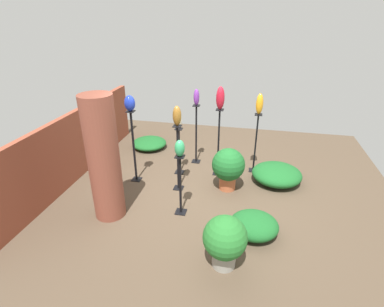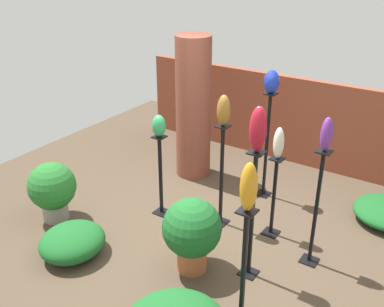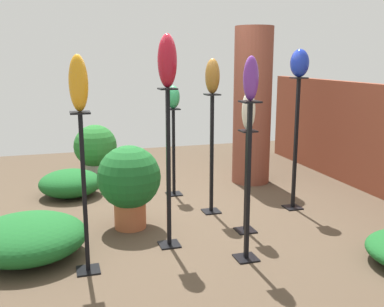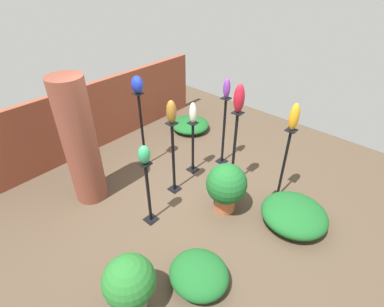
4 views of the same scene
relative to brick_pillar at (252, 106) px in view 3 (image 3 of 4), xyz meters
name	(u,v)px [view 3 (image 3 of 4)]	position (x,y,z in m)	size (l,w,h in m)	color
ground_plane	(176,214)	(1.08, -1.44, -1.12)	(8.00, 8.00, 0.00)	#4C3D2D
brick_wall_back	(379,141)	(1.08, 1.34, -0.38)	(5.60, 0.12, 1.47)	brown
brick_pillar	(252,106)	(0.00, 0.00, 0.00)	(0.55, 0.55, 2.24)	brown
pedestal_violet	(248,189)	(2.41, -1.12, -0.45)	(0.20, 0.20, 1.45)	black
pedestal_ruby	(169,175)	(1.91, -1.72, -0.41)	(0.20, 0.20, 1.54)	black
pedestal_bronze	(212,159)	(1.11, -1.01, -0.47)	(0.20, 0.20, 1.41)	black
pedestal_cobalt	(295,149)	(1.27, 0.00, -0.38)	(0.20, 0.20, 1.59)	black
pedestal_jade	(174,156)	(0.31, -1.26, -0.59)	(0.20, 0.20, 1.16)	black
pedestal_ivory	(247,186)	(1.79, -0.86, -0.62)	(0.20, 0.20, 1.09)	black
pedestal_amber	(85,200)	(2.24, -2.53, -0.48)	(0.20, 0.20, 1.39)	black
art_vase_violet	(251,78)	(2.41, -1.12, 0.52)	(0.13, 0.13, 0.38)	#6B2D8C
art_vase_ruby	(167,61)	(1.91, -1.72, 0.66)	(0.18, 0.18, 0.49)	maroon
art_vase_bronze	(212,76)	(1.11, -1.01, 0.49)	(0.16, 0.17, 0.39)	brown
art_vase_cobalt	(300,63)	(1.27, 0.00, 0.63)	(0.21, 0.22, 0.32)	#192D9E
art_vase_jade	(173,97)	(0.31, -1.26, 0.19)	(0.19, 0.17, 0.29)	#2D9356
art_vase_ivory	(249,111)	(1.79, -0.86, 0.17)	(0.13, 0.14, 0.40)	beige
art_vase_amber	(78,83)	(2.24, -2.53, 0.49)	(0.15, 0.15, 0.45)	orange
potted_plant_mid_right	(129,181)	(1.33, -2.01, -0.60)	(0.68, 0.68, 0.90)	#B25B38
potted_plant_front_left	(95,148)	(-0.80, -2.18, -0.65)	(0.64, 0.64, 0.83)	gray
foliage_bed_west	(70,183)	(-0.02, -2.59, -0.94)	(0.76, 0.81, 0.36)	#195923
foliage_bed_center	(28,238)	(1.81, -3.03, -0.92)	(1.01, 1.06, 0.39)	#195923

